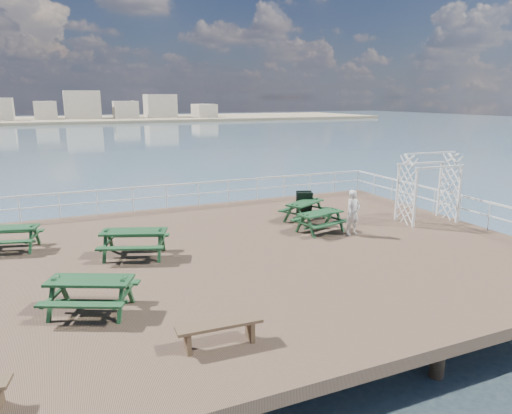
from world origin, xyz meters
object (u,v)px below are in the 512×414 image
object	(u,v)px
picnic_table_e	(320,218)
person	(353,213)
picnic_table_c	(305,207)
flat_bench_far	(219,328)
picnic_table_b	(134,238)
picnic_table_d	(90,288)
trellis_arbor	(428,191)
picnic_table_a	(9,233)

from	to	relation	value
picnic_table_e	person	distance (m)	1.20
picnic_table_c	flat_bench_far	size ratio (longest dim) A/B	1.28
picnic_table_b	picnic_table_c	size ratio (longest dim) A/B	1.07
picnic_table_c	picnic_table_d	size ratio (longest dim) A/B	0.95
picnic_table_e	flat_bench_far	size ratio (longest dim) A/B	1.15
picnic_table_e	flat_bench_far	xyz separation A→B (m)	(-6.03, -6.08, -0.17)
flat_bench_far	person	bearing A→B (deg)	40.05
flat_bench_far	trellis_arbor	xyz separation A→B (m)	(10.70, 5.66, 0.86)
trellis_arbor	person	bearing A→B (deg)	-169.98
picnic_table_c	picnic_table_d	world-z (taller)	picnic_table_d
picnic_table_a	trellis_arbor	size ratio (longest dim) A/B	0.76
flat_bench_far	picnic_table_a	bearing A→B (deg)	120.10
flat_bench_far	person	distance (m)	8.74
picnic_table_b	picnic_table_d	xyz separation A→B (m)	(-1.53, -3.47, -0.02)
picnic_table_c	flat_bench_far	world-z (taller)	picnic_table_c
person	picnic_table_b	bearing A→B (deg)	167.78
picnic_table_b	trellis_arbor	size ratio (longest dim) A/B	0.86
picnic_table_c	flat_bench_far	bearing A→B (deg)	-157.45
picnic_table_e	trellis_arbor	bearing A→B (deg)	-17.67
picnic_table_c	picnic_table_e	size ratio (longest dim) A/B	1.12
picnic_table_b	picnic_table_e	bearing A→B (deg)	20.73
picnic_table_b	picnic_table_c	bearing A→B (deg)	33.89
picnic_table_e	trellis_arbor	xyz separation A→B (m)	(4.68, -0.42, 0.69)
picnic_table_a	picnic_table_d	size ratio (longest dim) A/B	0.89
picnic_table_d	person	size ratio (longest dim) A/B	1.44
picnic_table_e	person	bearing A→B (deg)	-52.90
picnic_table_d	picnic_table_e	bearing A→B (deg)	47.92
picnic_table_c	trellis_arbor	xyz separation A→B (m)	(4.40, -2.07, 0.68)
picnic_table_d	picnic_table_c	bearing A→B (deg)	56.02
picnic_table_b	trellis_arbor	bearing A→B (deg)	18.49
person	picnic_table_a	bearing A→B (deg)	158.29
picnic_table_b	trellis_arbor	distance (m)	11.44
picnic_table_a	flat_bench_far	size ratio (longest dim) A/B	1.20
picnic_table_a	picnic_table_e	world-z (taller)	picnic_table_a
trellis_arbor	picnic_table_e	bearing A→B (deg)	179.78
person	picnic_table_c	bearing A→B (deg)	97.50
picnic_table_d	flat_bench_far	xyz separation A→B (m)	(2.24, -2.58, -0.22)
picnic_table_a	picnic_table_c	xyz separation A→B (m)	(10.67, -0.60, -0.00)
picnic_table_d	flat_bench_far	size ratio (longest dim) A/B	1.35
trellis_arbor	flat_bench_far	bearing A→B (deg)	-147.18
picnic_table_b	picnic_table_d	bearing A→B (deg)	-93.32
picnic_table_d	flat_bench_far	distance (m)	3.42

